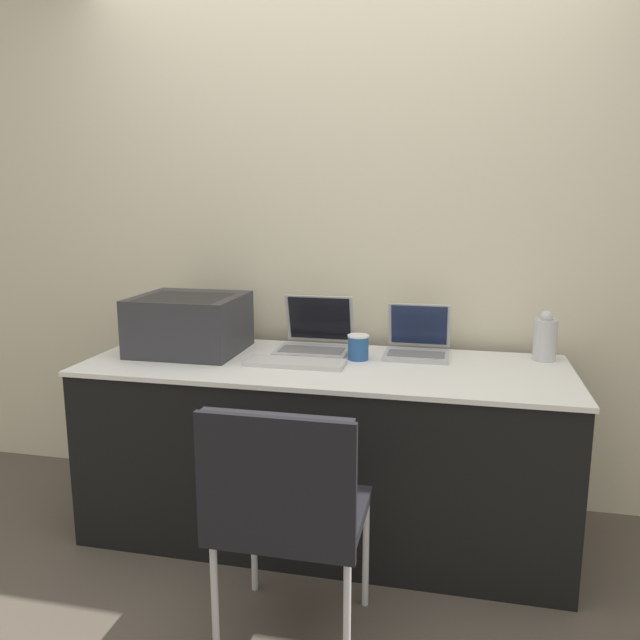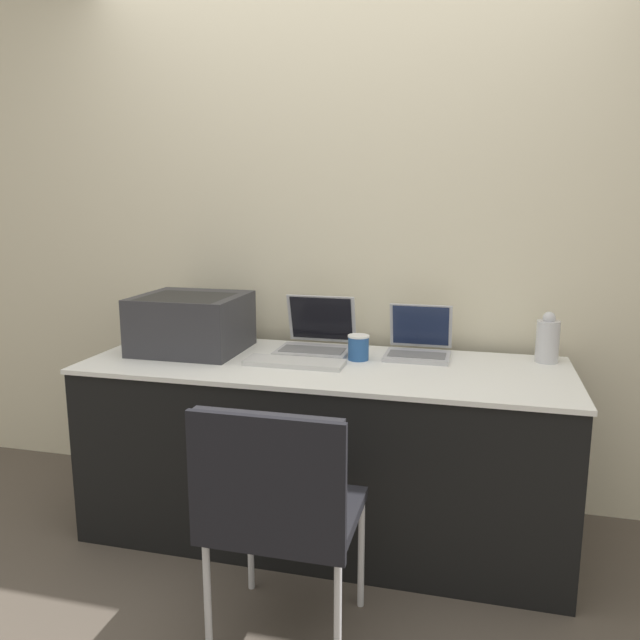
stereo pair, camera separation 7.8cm
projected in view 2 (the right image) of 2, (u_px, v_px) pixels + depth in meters
ground_plane at (302, 576)px, 2.47m from camera, size 14.00×14.00×0.00m
wall_back at (347, 234)px, 3.01m from camera, size 8.00×0.05×2.60m
table at (324, 449)px, 2.74m from camera, size 2.05×0.74×0.78m
printer at (191, 321)px, 2.86m from camera, size 0.47×0.43×0.26m
laptop_left at (316, 339)px, 2.88m from camera, size 0.33×0.31×0.25m
laptop_right at (418, 345)px, 2.78m from camera, size 0.28×0.28×0.22m
external_keyboard at (294, 362)px, 2.64m from camera, size 0.42×0.15×0.02m
coffee_cup at (358, 347)px, 2.71m from camera, size 0.09×0.09×0.11m
metal_pitcher at (548, 340)px, 2.67m from camera, size 0.10×0.10×0.22m
chair at (277, 500)px, 1.95m from camera, size 0.48×0.45×0.86m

